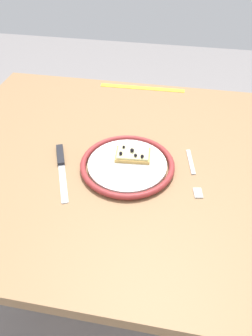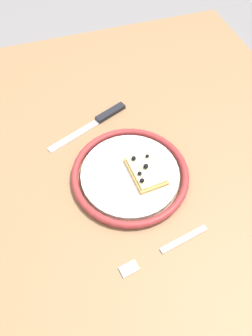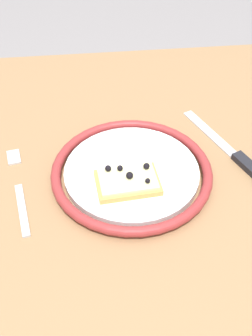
{
  "view_description": "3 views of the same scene",
  "coord_description": "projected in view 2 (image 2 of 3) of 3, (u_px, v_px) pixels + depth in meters",
  "views": [
    {
      "loc": [
        -0.15,
        0.73,
        1.38
      ],
      "look_at": [
        -0.03,
        0.08,
        0.79
      ],
      "focal_mm": 33.93,
      "sensor_mm": 36.0,
      "label": 1
    },
    {
      "loc": [
        -0.4,
        0.18,
        1.38
      ],
      "look_at": [
        -0.02,
        0.06,
        0.8
      ],
      "focal_mm": 33.06,
      "sensor_mm": 36.0,
      "label": 2
    },
    {
      "loc": [
        -0.09,
        -0.46,
        1.29
      ],
      "look_at": [
        -0.04,
        0.03,
        0.8
      ],
      "focal_mm": 45.79,
      "sensor_mm": 36.0,
      "label": 3
    }
  ],
  "objects": [
    {
      "name": "ground_plane",
      "position": [
        136.0,
        262.0,
        1.38
      ],
      "size": [
        6.0,
        6.0,
        0.0
      ],
      "primitive_type": "plane",
      "color": "gray"
    },
    {
      "name": "plate",
      "position": [
        130.0,
        174.0,
        0.72
      ],
      "size": [
        0.27,
        0.27,
        0.02
      ],
      "color": "white",
      "rests_on": "dining_table"
    },
    {
      "name": "pizza_slice_near",
      "position": [
        146.0,
        171.0,
        0.7
      ],
      "size": [
        0.11,
        0.08,
        0.03
      ],
      "color": "tan",
      "rests_on": "plate"
    },
    {
      "name": "knife",
      "position": [
        101.0,
        119.0,
        0.82
      ],
      "size": [
        0.11,
        0.23,
        0.01
      ],
      "color": "silver",
      "rests_on": "dining_table"
    },
    {
      "name": "dining_table",
      "position": [
        144.0,
        180.0,
        0.81
      ],
      "size": [
        1.15,
        0.96,
        0.77
      ],
      "color": "#936D47",
      "rests_on": "ground_plane"
    },
    {
      "name": "fork",
      "position": [
        164.0,
        250.0,
        0.62
      ],
      "size": [
        0.05,
        0.2,
        0.0
      ],
      "color": "silver",
      "rests_on": "dining_table"
    }
  ]
}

